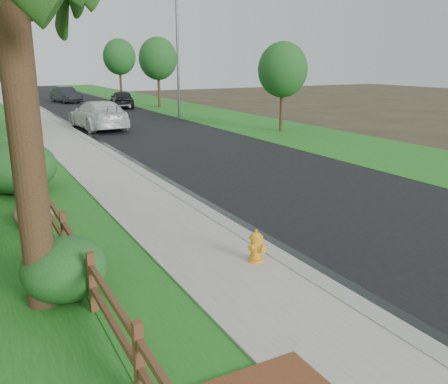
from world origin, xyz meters
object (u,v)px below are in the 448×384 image
fire_hydrant (256,247)px  dark_car_mid (122,99)px  ranch_fence (55,218)px  streetlight (175,42)px  white_suv (98,115)px

fire_hydrant → dark_car_mid: 34.97m
ranch_fence → fire_hydrant: (3.41, -3.25, -0.20)m
fire_hydrant → streetlight: 26.80m
fire_hydrant → white_suv: (2.19, 21.68, 0.46)m
fire_hydrant → ranch_fence: bearing=136.3°
ranch_fence → dark_car_mid: bearing=70.7°
ranch_fence → white_suv: (5.60, 18.43, 0.26)m
dark_car_mid → white_suv: bearing=77.7°
streetlight → dark_car_mid: bearing=98.1°
dark_car_mid → streetlight: bearing=108.4°
ranch_fence → dark_car_mid: size_ratio=3.77×
fire_hydrant → streetlight: size_ratio=0.07×
fire_hydrant → dark_car_mid: size_ratio=0.15×
ranch_fence → streetlight: streetlight is taller
fire_hydrant → dark_car_mid: bearing=77.8°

